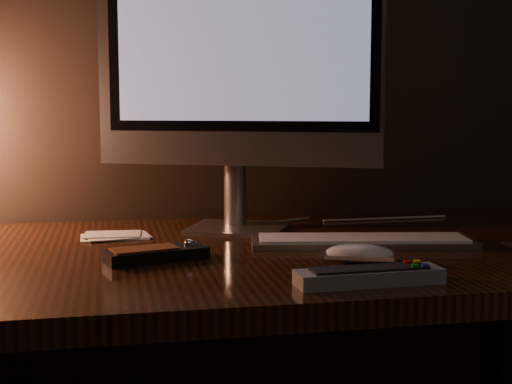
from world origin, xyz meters
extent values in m
cube|color=#341A0B|center=(0.00, 1.85, 0.73)|extent=(1.60, 0.75, 0.04)
cube|color=black|center=(0.75, 2.18, 0.35)|extent=(0.06, 0.06, 0.71)
cube|color=black|center=(0.00, 2.20, 0.45)|extent=(1.48, 0.02, 0.51)
cube|color=silver|center=(0.04, 2.04, 0.75)|extent=(0.24, 0.23, 0.01)
cylinder|color=silver|center=(0.04, 2.07, 0.82)|extent=(0.06, 0.06, 0.13)
cube|color=silver|center=(0.04, 2.04, 1.13)|extent=(0.55, 0.27, 0.48)
cube|color=black|center=(0.04, 2.02, 1.16)|extent=(0.51, 0.23, 0.41)
cube|color=#8D93C1|center=(0.04, 2.01, 1.16)|extent=(0.47, 0.21, 0.36)
cube|color=silver|center=(0.24, 1.84, 0.76)|extent=(0.43, 0.19, 0.02)
ellipsoid|color=white|center=(0.18, 1.70, 0.76)|extent=(0.13, 0.10, 0.02)
cube|color=black|center=(-0.15, 1.78, 0.76)|extent=(0.18, 0.10, 0.02)
cube|color=brown|center=(-0.15, 1.78, 0.77)|extent=(0.12, 0.08, 0.00)
sphere|color=silver|center=(-0.15, 1.78, 0.77)|extent=(0.02, 0.02, 0.02)
cube|color=gray|center=(0.15, 1.56, 0.76)|extent=(0.22, 0.06, 0.02)
cube|color=black|center=(0.15, 1.56, 0.77)|extent=(0.17, 0.05, 0.00)
cylinder|color=red|center=(0.15, 1.56, 0.78)|extent=(0.01, 0.01, 0.00)
cylinder|color=#0C8C19|center=(0.15, 1.56, 0.78)|extent=(0.01, 0.01, 0.00)
cylinder|color=gold|center=(0.15, 1.56, 0.78)|extent=(0.01, 0.01, 0.00)
cylinder|color=#1433BF|center=(0.15, 1.56, 0.78)|extent=(0.01, 0.01, 0.00)
cube|color=white|center=(-0.21, 2.01, 0.75)|extent=(0.13, 0.09, 0.01)
cylinder|color=white|center=(0.23, 2.09, 0.75)|extent=(0.60, 0.11, 0.01)
camera|label=1|loc=(-0.22, 0.61, 1.00)|focal=50.00mm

